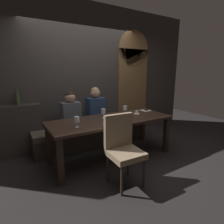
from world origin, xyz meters
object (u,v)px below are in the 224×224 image
(espresso_cup, at_px, (137,113))
(fork_on_table, at_px, (149,110))
(banquette_bench, at_px, (95,134))
(wine_bottle_pale_label, at_px, (17,99))
(chair_near_side, at_px, (122,145))
(wine_glass_far_right, at_px, (103,111))
(wine_glass_center_front, at_px, (125,108))
(diner_bearded, at_px, (96,107))
(diner_redhead, at_px, (71,111))
(dessert_plate, at_px, (146,110))
(dining_table, at_px, (111,123))
(wine_glass_center_back, at_px, (77,120))

(espresso_cup, relative_size, fork_on_table, 0.71)
(banquette_bench, distance_m, wine_bottle_pale_label, 1.65)
(chair_near_side, bearing_deg, wine_glass_far_right, 79.17)
(wine_bottle_pale_label, bearing_deg, wine_glass_center_front, -26.44)
(wine_glass_far_right, bearing_deg, diner_bearded, 77.36)
(diner_redhead, distance_m, dessert_plate, 1.55)
(diner_bearded, height_order, wine_glass_far_right, diner_bearded)
(banquette_bench, distance_m, wine_glass_center_front, 0.92)
(dining_table, relative_size, wine_glass_center_front, 13.41)
(chair_near_side, distance_m, espresso_cup, 1.17)
(wine_glass_center_back, bearing_deg, fork_on_table, 11.08)
(diner_redhead, xyz_separation_m, diner_bearded, (0.53, -0.02, 0.02))
(banquette_bench, relative_size, wine_glass_center_back, 15.24)
(dining_table, bearing_deg, fork_on_table, 9.88)
(wine_bottle_pale_label, height_order, espresso_cup, wine_bottle_pale_label)
(banquette_bench, height_order, diner_bearded, diner_bearded)
(wine_bottle_pale_label, bearing_deg, dining_table, -37.41)
(chair_near_side, distance_m, dessert_plate, 1.53)
(diner_bearded, bearing_deg, espresso_cup, -48.50)
(wine_glass_center_back, bearing_deg, diner_redhead, 76.88)
(wine_glass_center_front, height_order, espresso_cup, wine_glass_center_front)
(wine_bottle_pale_label, distance_m, fork_on_table, 2.61)
(chair_near_side, relative_size, dessert_plate, 5.16)
(wine_glass_far_right, bearing_deg, diner_redhead, 124.58)
(wine_glass_center_front, xyz_separation_m, dessert_plate, (0.55, 0.02, -0.10))
(banquette_bench, height_order, espresso_cup, espresso_cup)
(wine_glass_far_right, bearing_deg, dessert_plate, 3.15)
(diner_redhead, distance_m, fork_on_table, 1.65)
(dining_table, xyz_separation_m, banquette_bench, (0.00, 0.70, -0.42))
(wine_bottle_pale_label, distance_m, dessert_plate, 2.51)
(banquette_bench, relative_size, chair_near_side, 2.55)
(diner_bearded, xyz_separation_m, wine_glass_far_right, (-0.13, -0.57, 0.03))
(chair_near_side, relative_size, wine_glass_center_front, 5.98)
(dining_table, xyz_separation_m, diner_bearded, (0.03, 0.70, 0.17))
(diner_bearded, bearing_deg, fork_on_table, -26.52)
(diner_bearded, height_order, espresso_cup, diner_bearded)
(diner_redhead, bearing_deg, wine_glass_center_front, -31.12)
(dining_table, xyz_separation_m, dessert_plate, (0.96, 0.18, 0.10))
(wine_glass_center_front, bearing_deg, diner_redhead, 148.88)
(dessert_plate, bearing_deg, wine_glass_center_front, -177.86)
(diner_redhead, bearing_deg, dessert_plate, -19.88)
(wine_bottle_pale_label, xyz_separation_m, wine_glass_far_right, (1.28, -0.93, -0.21))
(diner_redhead, distance_m, diner_bearded, 0.53)
(espresso_cup, bearing_deg, wine_bottle_pale_label, 153.15)
(wine_glass_far_right, height_order, dessert_plate, wine_glass_far_right)
(dining_table, distance_m, wine_bottle_pale_label, 1.78)
(wine_bottle_pale_label, bearing_deg, diner_redhead, -21.18)
(diner_redhead, relative_size, fork_on_table, 4.35)
(wine_glass_center_back, relative_size, dessert_plate, 0.86)
(wine_bottle_pale_label, relative_size, dessert_plate, 1.72)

